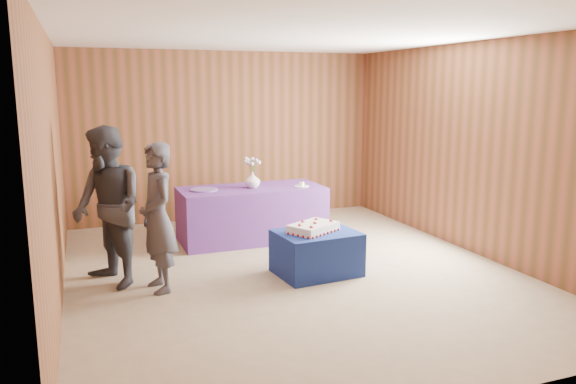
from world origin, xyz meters
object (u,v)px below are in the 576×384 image
cake_table (316,253)px  vase (253,180)px  serving_table (252,214)px  guest_right (108,207)px  guest_left (158,218)px  sheet_cake (313,228)px

cake_table → vase: size_ratio=4.09×
serving_table → guest_right: size_ratio=1.15×
guest_left → cake_table: bearing=77.0°
guest_right → serving_table: bearing=97.8°
cake_table → sheet_cake: size_ratio=1.33×
guest_right → sheet_cake: bearing=54.6°
guest_left → guest_right: (-0.47, 0.33, 0.08)m
serving_table → guest_right: (-1.97, -1.26, 0.49)m
cake_table → serving_table: size_ratio=0.45×
cake_table → guest_right: size_ratio=0.52×
vase → guest_left: size_ratio=0.14×
cake_table → guest_right: guest_right is taller
sheet_cake → vase: bearing=68.7°
sheet_cake → vase: (-0.22, 1.65, 0.31)m
serving_table → sheet_cake: bearing=-82.7°
serving_table → vase: 0.49m
serving_table → guest_right: 2.39m
sheet_cake → guest_right: 2.27m
guest_left → guest_right: 0.58m
serving_table → vase: size_ratio=9.08×
cake_table → serving_table: (-0.27, 1.68, 0.12)m
sheet_cake → guest_left: 1.75m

